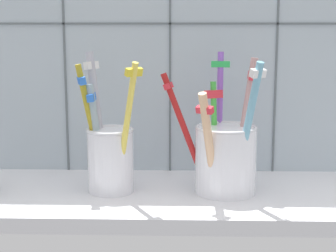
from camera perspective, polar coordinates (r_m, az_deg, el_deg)
counter_slab at (r=76.70cm, az=-0.01°, el=-7.49°), size 64.00×22.00×2.00cm
tile_wall_back at (r=84.87cm, az=0.23°, el=9.06°), size 64.00×2.20×45.00cm
toothbrush_cup_left at (r=76.01cm, az=-6.07°, el=-2.75°), size 9.39×9.13×19.01cm
toothbrush_cup_right at (r=75.52cm, az=5.90°, el=-2.84°), size 13.54×11.99×18.86cm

